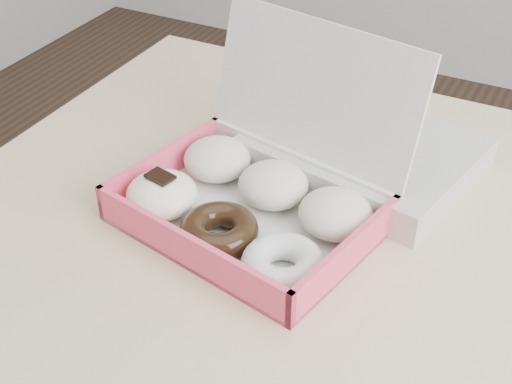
% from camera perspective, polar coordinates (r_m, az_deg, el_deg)
% --- Properties ---
extents(table, '(1.20, 0.80, 0.75)m').
position_cam_1_polar(table, '(0.89, 12.49, -9.10)').
color(table, '#CBB485').
rests_on(table, ground).
extents(donut_box, '(0.34, 0.32, 0.21)m').
position_cam_1_polar(donut_box, '(0.86, -0.13, -0.14)').
color(donut_box, silver).
rests_on(donut_box, table).
extents(newspapers, '(0.32, 0.27, 0.04)m').
position_cam_1_polar(newspapers, '(0.97, 8.59, 3.12)').
color(newspapers, beige).
rests_on(newspapers, table).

